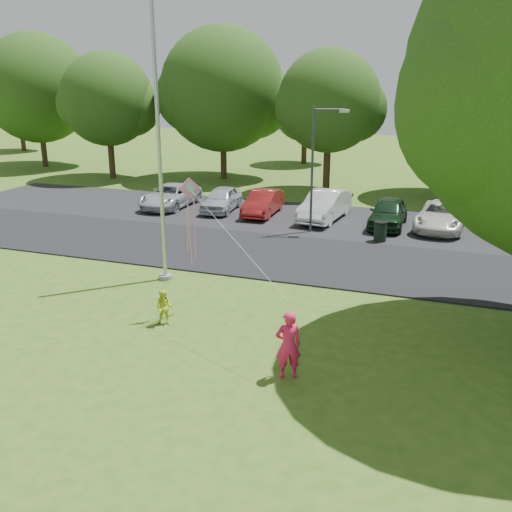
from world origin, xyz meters
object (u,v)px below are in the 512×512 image
(child_yellow, at_px, (164,308))
(kite, at_px, (191,204))
(trash_can, at_px, (380,232))
(flagpole, at_px, (160,166))
(woman, at_px, (288,345))
(street_lamp, at_px, (318,159))

(child_yellow, distance_m, kite, 3.20)
(trash_can, height_order, kite, kite)
(kite, bearing_deg, flagpole, 95.18)
(trash_can, distance_m, child_yellow, 12.05)
(kite, bearing_deg, child_yellow, -156.82)
(child_yellow, bearing_deg, woman, -33.45)
(trash_can, bearing_deg, child_yellow, -113.80)
(street_lamp, distance_m, trash_can, 4.38)
(street_lamp, height_order, child_yellow, street_lamp)
(woman, distance_m, kite, 5.39)
(trash_can, relative_size, woman, 0.54)
(flagpole, bearing_deg, kite, -47.07)
(street_lamp, bearing_deg, trash_can, -31.01)
(flagpole, distance_m, trash_can, 10.71)
(flagpole, xyz_separation_m, woman, (6.24, -5.33, -3.29))
(kite, bearing_deg, woman, -73.20)
(woman, relative_size, kite, 0.42)
(trash_can, height_order, child_yellow, child_yellow)
(trash_can, distance_m, woman, 12.79)
(street_lamp, bearing_deg, child_yellow, -118.07)
(trash_can, height_order, woman, woman)
(trash_can, relative_size, kite, 0.23)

